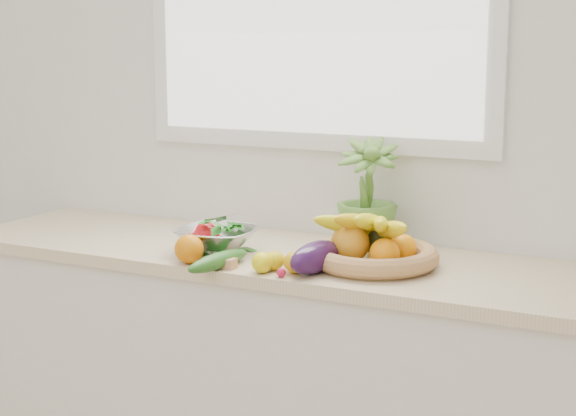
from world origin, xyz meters
The scene contains 18 objects.
back_wall centered at (0.00, 2.25, 1.35)m, with size 4.50×0.02×2.70m, color white.
counter_cabinet centered at (0.00, 1.95, 0.43)m, with size 2.20×0.58×0.86m, color silver.
countertop centered at (0.00, 1.95, 0.88)m, with size 2.24×0.62×0.04m, color beige.
orange_loose centered at (-0.17, 1.69, 0.94)m, with size 0.09×0.09×0.09m, color orange.
lemon_a centered at (0.09, 1.69, 0.93)m, with size 0.06×0.08×0.06m, color yellow.
lemon_b centered at (0.10, 1.73, 0.93)m, with size 0.06×0.07×0.06m, color #D3B90B.
lemon_c centered at (0.17, 1.73, 0.93)m, with size 0.06×0.08×0.06m, color #CE980B.
apple centered at (-0.23, 1.89, 0.94)m, with size 0.09×0.09×0.09m, color red.
ginger centered at (-0.05, 1.69, 0.92)m, with size 0.10×0.04×0.03m, color tan.
garlic_a centered at (0.51, 1.95, 0.92)m, with size 0.05×0.05×0.05m, color silver.
garlic_b centered at (0.38, 2.00, 0.92)m, with size 0.05×0.05×0.04m, color silver.
garlic_c centered at (0.37, 1.85, 0.92)m, with size 0.05×0.05×0.04m, color white.
eggplant centered at (0.23, 1.76, 0.95)m, with size 0.09×0.23×0.09m, color #2D103D.
cucumber centered at (-0.05, 1.67, 0.93)m, with size 0.05×0.27×0.05m, color #1C591A.
radish centered at (0.16, 1.67, 0.91)m, with size 0.03×0.03×0.03m, color #C5183E.
potted_herb centered at (0.25, 2.11, 1.09)m, with size 0.20×0.20×0.36m, color #4F7D2D.
fruit_basket centered at (0.35, 1.91, 0.96)m, with size 0.41×0.41×0.19m.
colander_with_spinach centered at (-0.16, 1.84, 0.97)m, with size 0.27×0.27×0.13m.
Camera 1 is at (1.28, -0.51, 1.57)m, focal length 55.00 mm.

